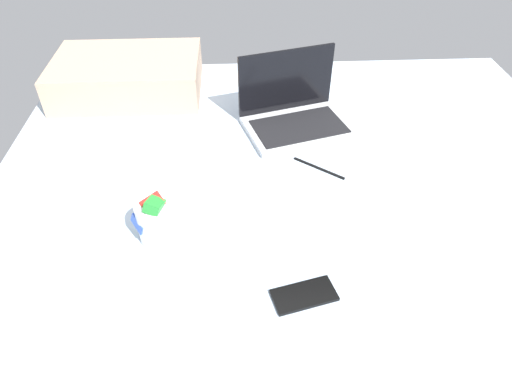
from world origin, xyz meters
The scene contains 6 objects.
bed_mattress centered at (0.00, 0.00, 9.00)cm, with size 180.00×140.00×18.00cm, color silver.
laptop centered at (0.32, 21.74, 22.41)cm, with size 38.15×31.38×23.00cm.
snack_cup centered at (-39.20, -28.42, 24.02)cm, with size 10.50×9.00×13.99cm.
cell_phone centered at (-5.28, -47.88, 18.40)cm, with size 6.80×14.00×0.80cm, color black.
pillow centered at (-57.85, 48.00, 24.50)cm, with size 52.00×36.00×13.00cm, color tan.
charger_cable centered at (5.04, -2.66, 18.30)cm, with size 17.00×0.60×0.60cm, color black.
Camera 1 is at (-18.91, -108.37, 100.54)cm, focal length 32.02 mm.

